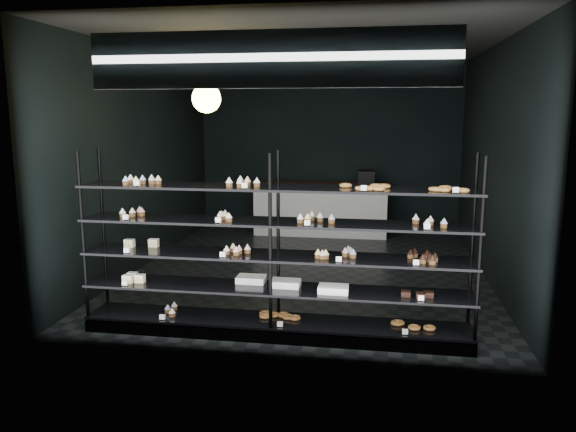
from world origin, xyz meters
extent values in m
cube|color=black|center=(0.00, 0.00, 0.01)|extent=(5.00, 6.00, 0.01)
cube|color=black|center=(0.00, 0.00, 3.20)|extent=(5.00, 6.00, 0.01)
cube|color=black|center=(0.00, 3.00, 1.60)|extent=(5.00, 0.01, 3.20)
cube|color=black|center=(0.00, -3.00, 1.60)|extent=(5.00, 0.01, 3.20)
cube|color=black|center=(-2.50, 0.00, 1.60)|extent=(0.01, 6.00, 3.20)
cube|color=black|center=(2.50, 0.00, 1.60)|extent=(0.01, 6.00, 3.20)
cube|color=black|center=(-0.05, -2.45, 0.06)|extent=(4.00, 0.50, 0.12)
cylinder|color=black|center=(-2.02, -2.67, 0.99)|extent=(0.04, 0.04, 1.85)
cylinder|color=black|center=(-2.02, -2.23, 0.99)|extent=(0.04, 0.04, 1.85)
cylinder|color=black|center=(-0.05, -2.67, 0.99)|extent=(0.04, 0.04, 1.85)
cylinder|color=black|center=(-0.05, -2.23, 0.99)|extent=(0.04, 0.04, 1.85)
cylinder|color=black|center=(1.92, -2.67, 0.99)|extent=(0.04, 0.04, 1.85)
cylinder|color=black|center=(1.92, -2.23, 0.99)|extent=(0.04, 0.04, 1.85)
cube|color=black|center=(-0.05, -2.45, 0.15)|extent=(4.00, 0.50, 0.03)
cube|color=black|center=(-0.05, -2.45, 0.50)|extent=(4.00, 0.50, 0.02)
cube|color=black|center=(-0.05, -2.45, 0.85)|extent=(4.00, 0.50, 0.02)
cube|color=black|center=(-0.05, -2.45, 1.20)|extent=(4.00, 0.50, 0.02)
cube|color=black|center=(-0.05, -2.45, 1.55)|extent=(4.00, 0.50, 0.02)
cube|color=white|center=(-1.43, -2.63, 1.59)|extent=(0.06, 0.04, 0.06)
cube|color=white|center=(-0.32, -2.63, 1.59)|extent=(0.06, 0.04, 0.06)
cube|color=white|center=(0.87, -2.63, 1.59)|extent=(0.05, 0.04, 0.06)
cube|color=white|center=(1.63, -2.63, 1.59)|extent=(0.06, 0.04, 0.06)
cube|color=white|center=(-1.54, -2.63, 1.24)|extent=(0.06, 0.04, 0.06)
cube|color=white|center=(-0.58, -2.63, 1.24)|extent=(0.05, 0.04, 0.06)
cube|color=white|center=(0.35, -2.63, 1.24)|extent=(0.06, 0.04, 0.06)
cube|color=white|center=(1.42, -2.63, 1.24)|extent=(0.06, 0.04, 0.06)
cube|color=white|center=(-1.58, -2.63, 0.89)|extent=(0.06, 0.04, 0.06)
cube|color=white|center=(-0.51, -2.63, 0.89)|extent=(0.05, 0.04, 0.06)
cube|color=white|center=(0.57, -2.63, 0.89)|extent=(0.05, 0.04, 0.06)
cube|color=white|center=(1.40, -2.63, 0.89)|extent=(0.06, 0.04, 0.06)
cube|color=white|center=(-1.56, -2.63, 0.54)|extent=(0.06, 0.04, 0.06)
cube|color=white|center=(1.40, -2.63, 0.54)|extent=(0.06, 0.04, 0.06)
cube|color=white|center=(-1.19, -2.63, 0.19)|extent=(0.06, 0.04, 0.06)
cube|color=white|center=(0.00, -2.63, 0.19)|extent=(0.06, 0.04, 0.06)
cube|color=white|center=(1.31, -2.63, 0.19)|extent=(0.06, 0.04, 0.06)
cube|color=#0D0B38|center=(0.00, -2.92, 2.75)|extent=(3.20, 0.04, 0.45)
cube|color=white|center=(0.00, -2.94, 2.75)|extent=(3.30, 0.02, 0.50)
cylinder|color=black|center=(-1.04, -1.46, 2.90)|extent=(0.01, 0.01, 0.56)
sphere|color=#F4D055|center=(-1.04, -1.46, 2.45)|extent=(0.34, 0.34, 0.34)
cube|color=silver|center=(-0.09, 2.50, 0.46)|extent=(2.47, 0.60, 0.92)
cube|color=black|center=(-0.09, 2.50, 0.95)|extent=(2.57, 0.65, 0.06)
cube|color=black|center=(0.76, 2.50, 1.10)|extent=(0.30, 0.30, 0.25)
camera|label=1|loc=(0.97, -7.90, 2.29)|focal=35.00mm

